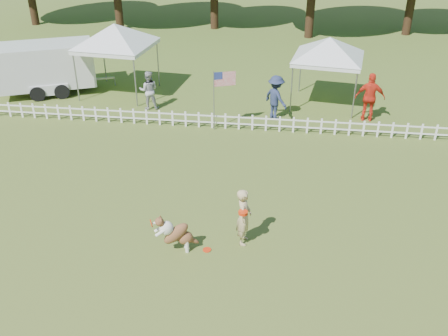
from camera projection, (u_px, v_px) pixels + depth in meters
The scene contains 12 objects.
ground at pixel (199, 244), 12.47m from camera, with size 120.00×120.00×0.00m, color #3E5C1D.
picket_fence at pixel (232, 122), 18.40m from camera, with size 22.00×0.08×0.60m, color white, non-canonical shape.
handler at pixel (244, 217), 12.18m from camera, with size 0.55×0.36×1.52m, color tan.
dog at pixel (177, 233), 11.97m from camera, with size 1.03×0.34×1.06m, color brown, non-canonical shape.
frisbee_on_turf at pixel (207, 250), 12.24m from camera, with size 0.21×0.21×0.02m, color red.
canopy_tent_left at pixel (118, 60), 21.19m from camera, with size 2.84×2.84×2.94m, color silver, non-canonical shape.
canopy_tent_right at pixel (327, 72), 20.09m from camera, with size 2.63×2.63×2.71m, color silver, non-canonical shape.
cargo_trailer at pixel (47, 68), 21.50m from camera, with size 4.91×2.16×2.16m, color silver, non-canonical shape.
flag_pole at pixel (214, 101), 17.97m from camera, with size 0.86×0.09×2.23m, color gray, non-canonical shape.
spectator_a at pixel (149, 90), 19.93m from camera, with size 0.76×0.59×1.56m, color #A7A6AB.
spectator_b at pixel (276, 98), 19.00m from camera, with size 1.11×0.64×1.72m, color #242E4E.
spectator_c at pixel (370, 97), 18.81m from camera, with size 1.10×0.46×1.87m, color red.
Camera 1 is at (1.96, -9.83, 7.69)m, focal length 40.00 mm.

